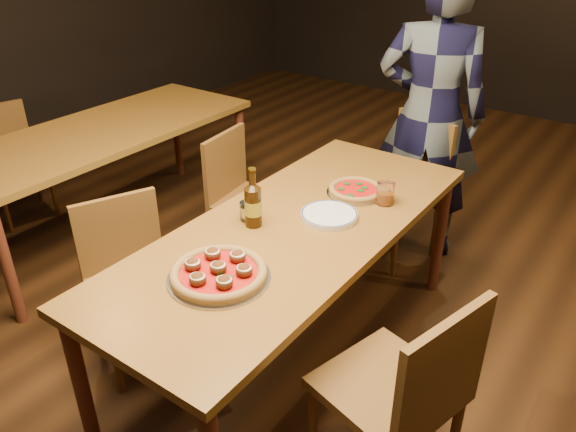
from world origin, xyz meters
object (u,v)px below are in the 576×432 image
Objects in this scene: pizza_margherita at (356,190)px; beer_bottle at (253,206)px; pizza_meatball at (219,273)px; chair_main_sw at (253,201)px; chair_main_e at (388,386)px; chair_end at (397,189)px; plate_stack at (329,215)px; amber_glass at (385,193)px; chair_nbr_left at (14,163)px; table_left at (103,139)px; table_main at (295,239)px; water_glass at (248,211)px; diner at (430,116)px; chair_main_nw at (135,287)px.

beer_bottle is (-0.21, -0.53, 0.08)m from pizza_margherita.
pizza_meatball is at bearing -69.54° from beer_bottle.
chair_main_sw is 1.62m from chair_main_e.
plate_stack is (0.12, -1.01, 0.30)m from chair_end.
amber_glass is at bearing -135.91° from chair_main_e.
amber_glass is at bearing -69.32° from chair_nbr_left.
table_left is at bearing 96.77° from chair_main_sw.
chair_end is at bearing -140.51° from chair_main_e.
plate_stack is (0.02, -0.28, -0.01)m from pizza_margherita.
chair_end is at bearing -52.43° from chair_nbr_left.
plate_stack is at bearing 59.81° from table_main.
water_glass is at bearing -117.46° from pizza_margherita.
plate_stack is 0.37m from water_glass.
pizza_meatball reaches higher than table_main.
chair_main_sw is at bearing 127.74° from water_glass.
diner is at bearing 91.14° from pizza_margherita.
pizza_margherita is at bearing 68.53° from beer_bottle.
table_left is 5.13× the size of pizza_meatball.
chair_main_e is 8.91× the size of amber_glass.
chair_end is 3.47× the size of beer_bottle.
chair_main_e is at bearing -15.47° from table_left.
chair_main_nw is 9.96× the size of water_glass.
chair_main_nw is at bearing -91.74° from chair_end.
chair_main_e is 0.53× the size of diner.
chair_main_e is at bearing -60.74° from amber_glass.
pizza_margherita is (0.06, 0.43, 0.09)m from table_main.
beer_bottle is 2.52× the size of amber_glass.
chair_main_nw is at bearing 174.58° from pizza_meatball.
table_main is 23.38× the size of water_glass.
pizza_margherita is (1.76, 0.13, 0.09)m from table_left.
table_main is 2.17× the size of chair_end.
chair_nbr_left is (-2.42, 0.06, -0.26)m from table_main.
table_main is at bearing -10.01° from table_left.
chair_main_sw is at bearing -61.40° from chair_nbr_left.
beer_bottle is 3.11× the size of water_glass.
chair_end is 10.80× the size of water_glass.
diner is (-0.02, 0.91, 0.12)m from pizza_margherita.
chair_nbr_left is at bearing -177.93° from plate_stack.
chair_main_e is 3.10m from chair_nbr_left.
pizza_meatball is at bearing -93.88° from pizza_margherita.
chair_end reaches higher than table_main.
chair_main_nw is 1.69m from chair_end.
amber_glass is (0.43, 0.50, 0.01)m from water_glass.
diner is (0.25, 1.42, 0.10)m from water_glass.
amber_glass is at bearing 63.17° from plate_stack.
pizza_margherita is 1.07× the size of beer_bottle.
beer_bottle is at bearing -133.20° from plate_stack.
pizza_margherita is at bearing 86.12° from pizza_meatball.
beer_bottle reaches higher than chair_main_sw.
chair_main_e is 0.95m from amber_glass.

